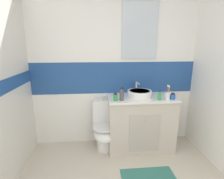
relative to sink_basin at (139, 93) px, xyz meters
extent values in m
cube|color=white|center=(-0.35, 0.32, -0.48)|extent=(3.20, 0.10, 0.85)
cube|color=#234C8C|center=(-0.35, 0.31, 0.20)|extent=(3.20, 0.10, 0.50)
cube|color=white|center=(-0.35, 0.32, 1.02)|extent=(3.20, 0.10, 1.15)
cube|color=silver|center=(0.04, 0.26, 0.92)|extent=(0.55, 0.02, 0.84)
cube|color=beige|center=(0.04, 0.02, -0.49)|extent=(1.00, 0.50, 0.82)
cube|color=white|center=(0.04, 0.01, -0.07)|extent=(1.02, 0.52, 0.03)
cube|color=#B6AD9F|center=(0.04, -0.24, -0.54)|extent=(0.45, 0.01, 0.57)
cylinder|color=silver|center=(0.04, -0.25, -0.33)|extent=(0.02, 0.02, 0.03)
cylinder|color=white|center=(0.00, 0.00, 0.00)|extent=(0.36, 0.36, 0.10)
cylinder|color=#B3B3B8|center=(0.00, 0.00, 0.04)|extent=(0.30, 0.30, 0.01)
cylinder|color=silver|center=(0.00, 0.21, 0.04)|extent=(0.03, 0.03, 0.19)
cylinder|color=silver|center=(0.00, 0.11, 0.14)|extent=(0.02, 0.16, 0.02)
cylinder|color=white|center=(-0.53, -0.01, -0.81)|extent=(0.24, 0.24, 0.18)
ellipsoid|color=white|center=(-0.53, -0.05, -0.61)|extent=(0.34, 0.42, 0.22)
cylinder|color=white|center=(-0.53, -0.05, -0.49)|extent=(0.37, 0.37, 0.02)
cube|color=white|center=(-0.53, 0.16, -0.32)|extent=(0.36, 0.17, 0.37)
cylinder|color=silver|center=(-0.53, 0.16, -0.12)|extent=(0.04, 0.04, 0.02)
cylinder|color=white|center=(0.38, -0.14, 0.00)|extent=(0.07, 0.07, 0.10)
cylinder|color=gold|center=(0.39, -0.15, 0.06)|extent=(0.03, 0.03, 0.16)
cube|color=white|center=(0.39, -0.15, 0.14)|extent=(0.02, 0.02, 0.03)
cylinder|color=#D83F4C|center=(0.38, -0.13, 0.06)|extent=(0.02, 0.02, 0.16)
cube|color=white|center=(0.38, -0.13, 0.14)|extent=(0.01, 0.02, 0.03)
cylinder|color=green|center=(0.25, -0.16, 0.00)|extent=(0.05, 0.05, 0.11)
cylinder|color=#262626|center=(0.25, -0.16, 0.08)|extent=(0.01, 0.01, 0.04)
cylinder|color=#262626|center=(0.25, -0.18, 0.09)|extent=(0.01, 0.02, 0.01)
cylinder|color=#4C4C51|center=(-0.29, -0.14, 0.03)|extent=(0.06, 0.06, 0.17)
cylinder|color=black|center=(-0.29, -0.14, 0.12)|extent=(0.04, 0.04, 0.02)
cylinder|color=green|center=(-0.38, -0.15, -0.01)|extent=(0.06, 0.06, 0.09)
cylinder|color=black|center=(-0.38, -0.15, 0.05)|extent=(0.04, 0.04, 0.02)
cylinder|color=#2659B2|center=(0.45, -0.15, -0.02)|extent=(0.07, 0.07, 0.07)
cylinder|color=black|center=(0.45, -0.15, 0.03)|extent=(0.05, 0.05, 0.02)
cube|color=#337266|center=(-0.02, -0.68, -0.90)|extent=(0.68, 0.35, 0.01)
camera|label=1|loc=(-0.64, -2.43, 0.69)|focal=27.61mm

